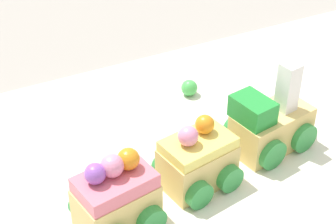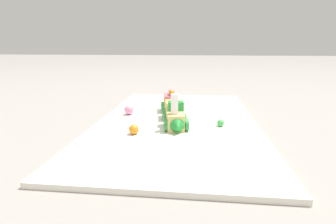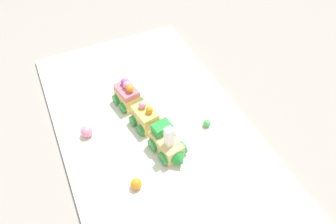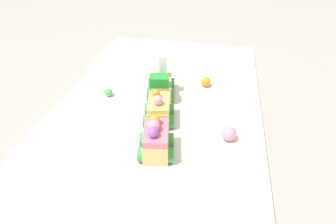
{
  "view_description": "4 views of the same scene",
  "coord_description": "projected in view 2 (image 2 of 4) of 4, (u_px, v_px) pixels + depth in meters",
  "views": [
    {
      "loc": [
        -0.23,
        -0.38,
        0.4
      ],
      "look_at": [
        -0.03,
        0.03,
        0.07
      ],
      "focal_mm": 60.0,
      "sensor_mm": 36.0,
      "label": 1
    },
    {
      "loc": [
        0.78,
        0.06,
        0.24
      ],
      "look_at": [
        -0.01,
        -0.03,
        0.03
      ],
      "focal_mm": 28.0,
      "sensor_mm": 36.0,
      "label": 2
    },
    {
      "loc": [
        0.51,
        -0.19,
        0.67
      ],
      "look_at": [
        0.01,
        0.04,
        0.06
      ],
      "focal_mm": 35.0,
      "sensor_mm": 36.0,
      "label": 3
    },
    {
      "loc": [
        -0.44,
        -0.12,
        0.38
      ],
      "look_at": [
        -0.01,
        -0.03,
        0.03
      ],
      "focal_mm": 28.0,
      "sensor_mm": 36.0,
      "label": 4
    }
  ],
  "objects": [
    {
      "name": "ground_plane",
      "position": [
        177.0,
        123.0,
        0.81
      ],
      "size": [
        10.0,
        10.0,
        0.0
      ],
      "primitive_type": "plane",
      "color": "gray"
    },
    {
      "name": "display_board",
      "position": [
        177.0,
        122.0,
        0.81
      ],
      "size": [
        0.82,
        0.47,
        0.01
      ],
      "primitive_type": "cube",
      "color": "white",
      "rests_on": "ground_plane"
    },
    {
      "name": "cake_train_locomotive",
      "position": [
        176.0,
        119.0,
        0.72
      ],
      "size": [
        0.11,
        0.08,
        0.1
      ],
      "rotation": [
        0.0,
        0.0,
        0.17
      ],
      "color": "#E5C675",
      "rests_on": "display_board"
    },
    {
      "name": "cake_car_lemon",
      "position": [
        173.0,
        110.0,
        0.82
      ],
      "size": [
        0.08,
        0.07,
        0.07
      ],
      "rotation": [
        0.0,
        0.0,
        0.17
      ],
      "color": "#E5C675",
      "rests_on": "display_board"
    },
    {
      "name": "cake_car_strawberry",
      "position": [
        171.0,
        102.0,
        0.91
      ],
      "size": [
        0.08,
        0.07,
        0.08
      ],
      "rotation": [
        0.0,
        0.0,
        0.17
      ],
      "color": "#E5C675",
      "rests_on": "display_board"
    },
    {
      "name": "gumball_orange",
      "position": [
        134.0,
        129.0,
        0.68
      ],
      "size": [
        0.03,
        0.03,
        0.03
      ],
      "primitive_type": "sphere",
      "color": "orange",
      "rests_on": "display_board"
    },
    {
      "name": "gumball_pink",
      "position": [
        129.0,
        110.0,
        0.87
      ],
      "size": [
        0.03,
        0.03,
        0.03
      ],
      "primitive_type": "sphere",
      "color": "pink",
      "rests_on": "display_board"
    },
    {
      "name": "gumball_green",
      "position": [
        221.0,
        123.0,
        0.74
      ],
      "size": [
        0.02,
        0.02,
        0.02
      ],
      "primitive_type": "sphere",
      "color": "#4CBC56",
      "rests_on": "display_board"
    }
  ]
}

